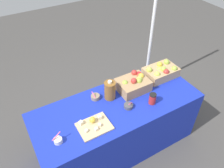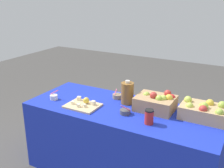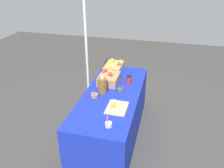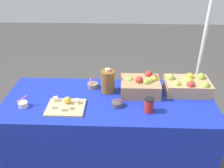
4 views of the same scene
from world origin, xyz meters
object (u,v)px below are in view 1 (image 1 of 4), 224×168
at_px(sample_bowl_near, 58,140).
at_px(apple_crate_middle, 134,84).
at_px(apple_crate_left, 161,71).
at_px(cider_jug, 110,90).
at_px(cutting_board_front, 94,125).
at_px(coffee_cup, 152,99).
at_px(sample_bowl_mid, 128,106).
at_px(sample_bowl_far, 95,97).
at_px(tent_pole, 152,28).

bearing_deg(sample_bowl_near, apple_crate_middle, 14.78).
height_order(apple_crate_left, apple_crate_middle, apple_crate_middle).
distance_m(apple_crate_middle, cider_jug, 0.31).
xyz_separation_m(cutting_board_front, cider_jug, (0.34, 0.28, 0.09)).
relative_size(apple_crate_middle, coffee_cup, 2.76).
distance_m(apple_crate_left, sample_bowl_mid, 0.71).
distance_m(sample_bowl_far, coffee_cup, 0.64).
xyz_separation_m(apple_crate_left, cutting_board_front, (-1.09, -0.30, -0.06)).
relative_size(sample_bowl_near, tent_pole, 0.05).
xyz_separation_m(sample_bowl_far, tent_pole, (1.17, 0.53, 0.33)).
xyz_separation_m(sample_bowl_near, sample_bowl_far, (0.56, 0.35, -0.00)).
relative_size(sample_bowl_mid, sample_bowl_far, 1.02).
xyz_separation_m(sample_bowl_mid, coffee_cup, (0.26, -0.07, 0.04)).
xyz_separation_m(apple_crate_left, cider_jug, (-0.75, -0.02, 0.04)).
distance_m(sample_bowl_near, cider_jug, 0.77).
relative_size(sample_bowl_far, coffee_cup, 0.77).
height_order(cutting_board_front, cider_jug, cider_jug).
relative_size(sample_bowl_near, sample_bowl_mid, 1.04).
relative_size(apple_crate_left, cutting_board_front, 1.28).
height_order(apple_crate_middle, sample_bowl_mid, apple_crate_middle).
bearing_deg(sample_bowl_mid, tent_pole, 42.00).
height_order(apple_crate_left, sample_bowl_near, apple_crate_left).
xyz_separation_m(sample_bowl_mid, cider_jug, (-0.09, 0.24, 0.09)).
bearing_deg(sample_bowl_mid, coffee_cup, -15.57).
distance_m(cutting_board_front, sample_bowl_near, 0.37).
bearing_deg(tent_pole, cutting_board_front, -147.25).
relative_size(apple_crate_middle, sample_bowl_near, 3.36).
bearing_deg(tent_pole, sample_bowl_far, -155.70).
relative_size(sample_bowl_mid, cider_jug, 0.42).
bearing_deg(sample_bowl_near, cider_jug, 21.44).
relative_size(apple_crate_left, tent_pole, 0.19).
height_order(apple_crate_left, sample_bowl_far, apple_crate_left).
bearing_deg(sample_bowl_mid, sample_bowl_far, 128.94).
relative_size(apple_crate_middle, cutting_board_front, 1.11).
bearing_deg(coffee_cup, sample_bowl_far, 143.40).
distance_m(apple_crate_left, coffee_cup, 0.51).
relative_size(sample_bowl_mid, coffee_cup, 0.79).
xyz_separation_m(apple_crate_middle, sample_bowl_near, (-1.03, -0.27, -0.05)).
bearing_deg(sample_bowl_mid, sample_bowl_near, -176.89).
bearing_deg(sample_bowl_far, sample_bowl_mid, -51.06).
bearing_deg(apple_crate_middle, tent_pole, 40.55).
bearing_deg(cider_jug, sample_bowl_far, 155.81).
relative_size(sample_bowl_near, sample_bowl_far, 1.07).
bearing_deg(cutting_board_front, sample_bowl_mid, 5.76).
height_order(apple_crate_middle, sample_bowl_far, apple_crate_middle).
height_order(sample_bowl_near, cider_jug, cider_jug).
distance_m(apple_crate_left, cider_jug, 0.75).
xyz_separation_m(sample_bowl_far, coffee_cup, (0.51, -0.38, 0.04)).
relative_size(sample_bowl_near, coffee_cup, 0.82).
height_order(sample_bowl_far, cider_jug, cider_jug).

